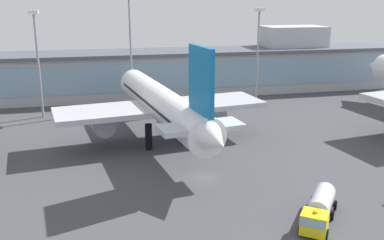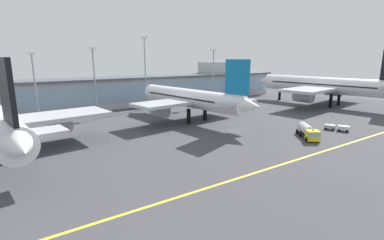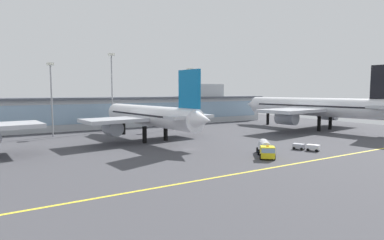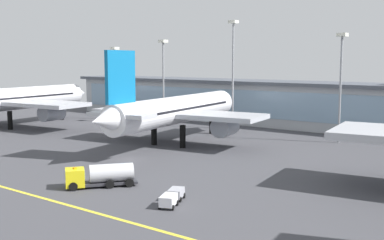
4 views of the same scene
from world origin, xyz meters
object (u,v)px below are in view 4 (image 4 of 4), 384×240
at_px(baggage_tug_near, 172,197).
at_px(apron_light_mast_far_east, 341,70).
at_px(apron_light_mast_centre, 115,71).
at_px(apron_light_mast_east, 233,59).
at_px(fuel_tanker_truck, 99,175).
at_px(apron_light_mast_west, 163,68).
at_px(airliner_near_right, 176,111).
at_px(airliner_near_left, 10,100).

relative_size(baggage_tug_near, apron_light_mast_far_east, 0.27).
relative_size(baggage_tug_near, apron_light_mast_centre, 0.29).
relative_size(apron_light_mast_east, apron_light_mast_far_east, 1.18).
distance_m(fuel_tanker_truck, apron_light_mast_west, 62.53).
distance_m(apron_light_mast_centre, apron_light_mast_far_east, 61.69).
bearing_deg(apron_light_mast_west, apron_light_mast_east, 10.08).
bearing_deg(airliner_near_right, apron_light_mast_centre, 53.89).
height_order(airliner_near_left, baggage_tug_near, airliner_near_left).
height_order(fuel_tanker_truck, apron_light_mast_east, apron_light_mast_east).
distance_m(airliner_near_right, apron_light_mast_far_east, 32.77).
distance_m(apron_light_mast_west, apron_light_mast_far_east, 45.49).
height_order(airliner_near_right, apron_light_mast_centre, apron_light_mast_centre).
bearing_deg(airliner_near_left, fuel_tanker_truck, -119.97).
height_order(airliner_near_left, apron_light_mast_west, apron_light_mast_west).
bearing_deg(apron_light_mast_east, apron_light_mast_west, -169.92).
relative_size(airliner_near_left, apron_light_mast_far_east, 2.44).
height_order(baggage_tug_near, apron_light_mast_east, apron_light_mast_east).
relative_size(baggage_tug_near, apron_light_mast_west, 0.27).
relative_size(airliner_near_right, fuel_tanker_truck, 5.58).
distance_m(baggage_tug_near, apron_light_mast_centre, 80.61).
bearing_deg(baggage_tug_near, fuel_tanker_truck, -113.50).
xyz_separation_m(airliner_near_right, apron_light_mast_far_east, (24.46, 20.41, 7.67)).
relative_size(airliner_near_left, apron_light_mast_centre, 2.65).
xyz_separation_m(airliner_near_left, apron_light_mast_east, (44.18, 29.72, 9.69)).
height_order(airliner_near_right, apron_light_mast_east, apron_light_mast_east).
distance_m(airliner_near_left, fuel_tanker_truck, 64.07).
relative_size(airliner_near_right, apron_light_mast_centre, 2.47).
height_order(fuel_tanker_truck, baggage_tug_near, fuel_tanker_truck).
bearing_deg(apron_light_mast_centre, apron_light_mast_west, 3.36).
distance_m(apron_light_mast_centre, apron_light_mast_east, 35.05).
bearing_deg(apron_light_mast_far_east, apron_light_mast_east, 171.75).
xyz_separation_m(baggage_tug_near, apron_light_mast_west, (-45.19, 51.70, 13.23)).
xyz_separation_m(apron_light_mast_west, apron_light_mast_centre, (-16.21, -0.95, -0.87)).
xyz_separation_m(airliner_near_left, baggage_tug_near, (70.91, -25.26, -5.82)).
xyz_separation_m(airliner_near_left, fuel_tanker_truck, (58.69, -25.20, -5.10)).
bearing_deg(baggage_tug_near, apron_light_mast_far_east, 156.42).
height_order(fuel_tanker_truck, apron_light_mast_centre, apron_light_mast_centre).
bearing_deg(apron_light_mast_centre, apron_light_mast_east, 6.96).
height_order(airliner_near_left, apron_light_mast_east, apron_light_mast_east).
distance_m(airliner_near_right, apron_light_mast_west, 30.69).
bearing_deg(airliner_near_left, apron_light_mast_west, -50.94).
distance_m(airliner_near_right, apron_light_mast_centre, 42.83).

